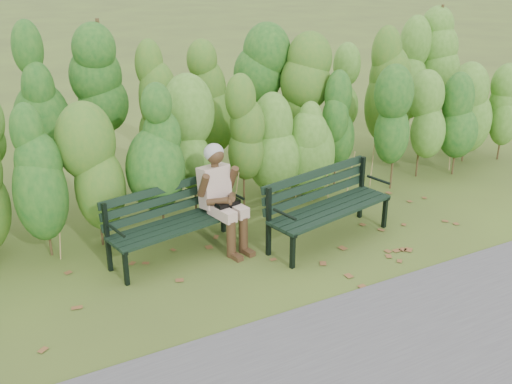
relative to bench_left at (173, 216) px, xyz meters
name	(u,v)px	position (x,y,z in m)	size (l,w,h in m)	color
ground	(271,263)	(0.87, -0.74, -0.48)	(80.00, 80.00, 0.00)	#404B22
footpath	(399,376)	(0.87, -2.94, -0.48)	(60.00, 2.50, 0.01)	#474749
hedge_band	(202,118)	(0.87, 1.13, 0.78)	(11.04, 1.67, 2.42)	#47381E
leaf_litter	(300,267)	(1.11, -0.98, -0.48)	(5.91, 2.27, 0.01)	brown
bench_left	(173,216)	(0.00, 0.00, 0.00)	(1.70, 0.83, 0.82)	black
bench_right	(325,201)	(1.76, -0.49, 0.02)	(1.77, 0.89, 0.85)	black
seated_woman	(221,191)	(0.58, -0.06, 0.22)	(0.53, 0.78, 1.25)	#C8AD9D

